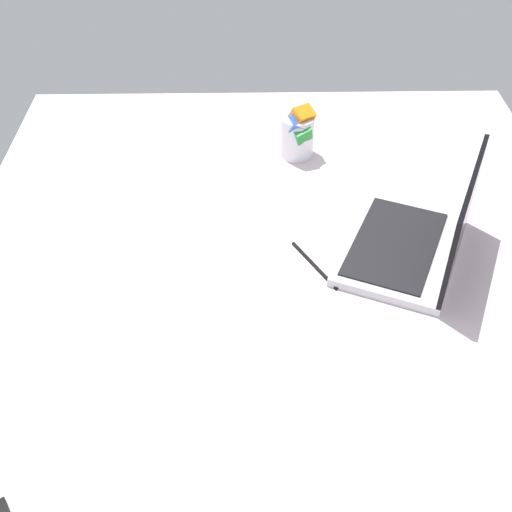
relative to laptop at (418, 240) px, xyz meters
The scene contains 4 objects.
bed_mattress 34.76cm from the laptop, 65.91° to the right, with size 180.00×140.00×18.00cm, color silver.
laptop is the anchor object (origin of this frame).
snack_cup 47.58cm from the laptop, 151.07° to the right, with size 11.06×9.34×14.23cm.
charger_cable 22.59cm from the laptop, 82.59° to the right, with size 17.00×0.60×0.60cm, color black.
Camera 1 is at (95.53, -7.01, 111.55)cm, focal length 46.78 mm.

